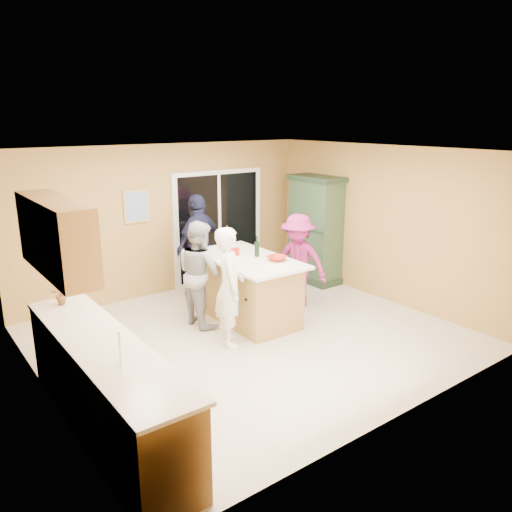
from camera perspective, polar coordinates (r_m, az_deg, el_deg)
floor at (r=7.21m, az=-0.49°, el=-9.21°), size 5.50×5.50×0.00m
ceiling at (r=6.56m, az=-0.54°, el=11.89°), size 5.50×5.00×0.10m
wall_back at (r=8.86m, az=-10.15°, el=4.10°), size 5.50×0.10×2.60m
wall_front at (r=5.07m, az=16.53°, el=-4.93°), size 5.50×0.10×2.60m
wall_left at (r=5.67m, az=-23.58°, el=-3.45°), size 0.10×5.00×2.60m
wall_right at (r=8.64m, az=14.38°, el=3.58°), size 0.10×5.00×2.60m
left_cabinet_run at (r=5.14m, az=-16.27°, el=-14.92°), size 0.65×3.05×1.24m
upper_cabinets at (r=5.37m, az=-21.92°, el=2.12°), size 0.35×1.60×0.75m
sliding_door at (r=9.39m, az=-4.25°, el=3.38°), size 1.90×0.07×2.10m
framed_picture at (r=8.56m, az=-13.47°, el=5.57°), size 0.46×0.04×0.56m
kitchen_island at (r=7.65m, az=-0.94°, el=-3.97°), size 1.06×1.90×0.99m
green_hutch at (r=9.43m, az=6.79°, el=2.89°), size 0.57×1.09×2.00m
woman_white at (r=6.73m, az=-3.07°, el=-3.53°), size 0.62×0.71×1.64m
woman_grey at (r=7.45m, az=-6.41°, el=-1.97°), size 0.60×0.77×1.58m
woman_navy at (r=8.63m, az=-6.49°, el=1.19°), size 1.13×0.74×1.79m
woman_magenta at (r=8.07m, az=4.79°, el=-0.65°), size 0.94×1.15×1.55m
serving_bowl at (r=7.34m, az=2.42°, el=-0.25°), size 0.33×0.33×0.07m
tulip_vase at (r=6.12m, az=-21.51°, el=-3.53°), size 0.24×0.20×0.39m
tumbler_near at (r=7.63m, az=-2.19°, el=0.52°), size 0.09×0.09×0.11m
tumbler_far at (r=7.58m, az=-2.60°, el=0.45°), size 0.09×0.09×0.12m
wine_bottle at (r=7.53m, az=0.10°, el=0.86°), size 0.07×0.07×0.31m
white_plate at (r=8.01m, az=-3.45°, el=0.89°), size 0.31×0.31×0.02m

